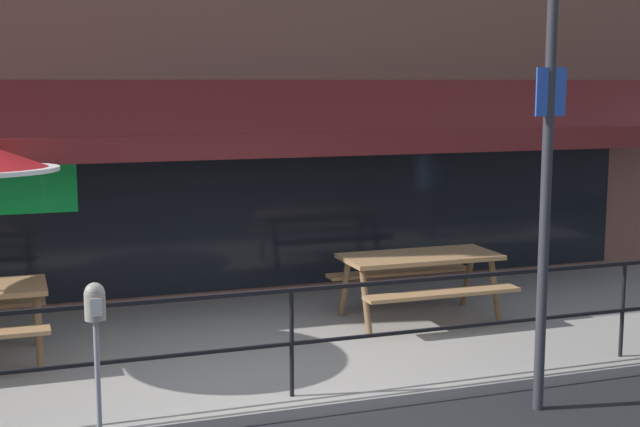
% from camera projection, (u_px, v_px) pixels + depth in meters
% --- Properties ---
extents(ground_plane, '(120.00, 120.00, 0.00)m').
position_uv_depth(ground_plane, '(303.00, 419.00, 7.53)').
color(ground_plane, black).
extents(patio_deck, '(15.00, 4.00, 0.10)m').
position_uv_depth(patio_deck, '(244.00, 347.00, 9.39)').
color(patio_deck, gray).
rests_on(patio_deck, ground).
extents(patio_railing, '(13.84, 0.04, 0.97)m').
position_uv_depth(patio_railing, '(292.00, 319.00, 7.69)').
color(patio_railing, black).
rests_on(patio_railing, patio_deck).
extents(picnic_table_centre, '(1.80, 1.42, 0.76)m').
position_uv_depth(picnic_table_centre, '(420.00, 268.00, 10.21)').
color(picnic_table_centre, '#997047').
rests_on(picnic_table_centre, patio_deck).
extents(parking_meter_near, '(0.15, 0.16, 1.42)m').
position_uv_depth(parking_meter_near, '(96.00, 320.00, 6.33)').
color(parking_meter_near, gray).
rests_on(parking_meter_near, ground).
extents(street_sign_pole, '(0.28, 0.09, 3.81)m').
position_uv_depth(street_sign_pole, '(546.00, 186.00, 7.47)').
color(street_sign_pole, '#2D2D33').
rests_on(street_sign_pole, ground).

